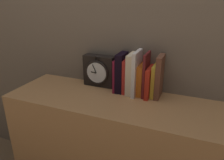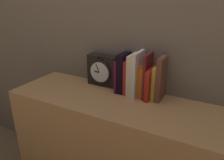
% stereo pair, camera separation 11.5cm
% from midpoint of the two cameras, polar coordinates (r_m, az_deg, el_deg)
% --- Properties ---
extents(bookshelf, '(1.19, 0.40, 0.73)m').
position_cam_midpoint_polar(bookshelf, '(1.40, 2.48, -18.55)').
color(bookshelf, '#A87547').
rests_on(bookshelf, ground_plane).
extents(clock, '(0.19, 0.08, 0.20)m').
position_cam_midpoint_polar(clock, '(1.35, -0.05, 2.45)').
color(clock, black).
rests_on(clock, bookshelf).
extents(book_slot0_maroon, '(0.01, 0.12, 0.19)m').
position_cam_midpoint_polar(book_slot0_maroon, '(1.28, 4.52, 1.27)').
color(book_slot0_maroon, maroon).
rests_on(book_slot0_maroon, bookshelf).
extents(book_slot1_black, '(0.04, 0.12, 0.23)m').
position_cam_midpoint_polar(book_slot1_black, '(1.26, 5.68, 1.83)').
color(book_slot1_black, black).
rests_on(book_slot1_black, bookshelf).
extents(book_slot2_red, '(0.02, 0.12, 0.20)m').
position_cam_midpoint_polar(book_slot2_red, '(1.26, 6.96, 0.96)').
color(book_slot2_red, red).
rests_on(book_slot2_red, bookshelf).
extents(book_slot3_cream, '(0.04, 0.13, 0.23)m').
position_cam_midpoint_polar(book_slot3_cream, '(1.24, 8.29, 1.40)').
color(book_slot3_cream, beige).
rests_on(book_slot3_cream, bookshelf).
extents(book_slot4_white, '(0.02, 0.14, 0.25)m').
position_cam_midpoint_polar(book_slot4_white, '(1.22, 9.55, 1.46)').
color(book_slot4_white, silver).
rests_on(book_slot4_white, bookshelf).
extents(book_slot5_orange, '(0.03, 0.12, 0.18)m').
position_cam_midpoint_polar(book_slot5_orange, '(1.24, 10.79, -0.25)').
color(book_slot5_orange, orange).
rests_on(book_slot5_orange, bookshelf).
extents(book_slot6_maroon, '(0.01, 0.13, 0.25)m').
position_cam_midpoint_polar(book_slot6_maroon, '(1.21, 11.98, 1.01)').
color(book_slot6_maroon, maroon).
rests_on(book_slot6_maroon, bookshelf).
extents(book_slot7_red, '(0.02, 0.14, 0.17)m').
position_cam_midpoint_polar(book_slot7_red, '(1.21, 12.78, -0.96)').
color(book_slot7_red, red).
rests_on(book_slot7_red, bookshelf).
extents(book_slot8_yellow, '(0.02, 0.11, 0.18)m').
position_cam_midpoint_polar(book_slot8_yellow, '(1.22, 14.10, -0.65)').
color(book_slot8_yellow, yellow).
rests_on(book_slot8_yellow, bookshelf).
extents(book_slot9_brown, '(0.03, 0.12, 0.24)m').
position_cam_midpoint_polar(book_slot9_brown, '(1.20, 15.37, 0.28)').
color(book_slot9_brown, brown).
rests_on(book_slot9_brown, bookshelf).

